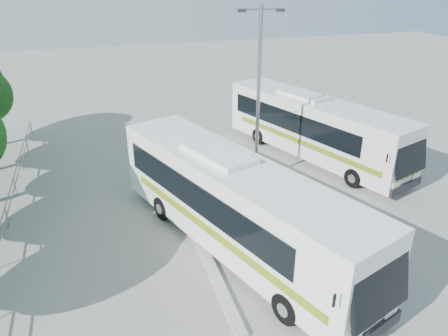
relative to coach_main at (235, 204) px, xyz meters
name	(u,v)px	position (x,y,z in m)	size (l,w,h in m)	color
ground	(246,226)	(0.99, 1.35, -2.02)	(100.00, 100.00, 0.00)	gray
kerb_divider	(185,210)	(-1.31, 3.35, -1.94)	(0.40, 16.00, 0.15)	#B2B2AD
railing	(9,202)	(-9.01, 5.35, -1.28)	(0.06, 22.00, 1.00)	gray
coach_main	(235,204)	(0.00, 0.00, 0.00)	(6.95, 13.37, 3.68)	white
coach_adjacent	(314,127)	(7.32, 7.39, -0.11)	(6.46, 12.68, 3.49)	silver
lamppost	(259,90)	(2.99, 5.46, 2.88)	(2.16, 0.58, 8.87)	gray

